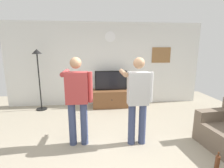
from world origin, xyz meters
TOP-DOWN VIEW (x-y plane):
  - ground_plane at (0.00, 0.00)m, footprint 8.40×8.40m
  - back_wall at (0.00, 2.95)m, footprint 6.40×0.10m
  - tv_stand at (0.15, 2.60)m, footprint 1.17×0.57m
  - television at (0.15, 2.65)m, footprint 1.03×0.07m
  - wall_clock at (0.15, 2.89)m, footprint 0.33×0.03m
  - framed_picture at (1.88, 2.90)m, footprint 0.64×0.04m
  - floor_lamp at (-2.03, 2.53)m, footprint 0.32×0.32m
  - person_standing_nearer_lamp at (-0.69, 0.46)m, footprint 0.59×0.78m
  - person_standing_nearer_couch at (0.46, 0.38)m, footprint 0.57×0.78m
  - beverage_bottle at (1.49, -0.54)m, footprint 0.07×0.07m

SIDE VIEW (x-z plane):
  - ground_plane at x=0.00m, z-range 0.00..0.00m
  - beverage_bottle at x=1.49m, z-range -0.03..0.31m
  - tv_stand at x=0.15m, z-range 0.00..0.55m
  - television at x=0.15m, z-range 0.55..1.17m
  - person_standing_nearer_couch at x=0.46m, z-range 0.11..1.82m
  - person_standing_nearer_lamp at x=-0.69m, z-range 0.12..1.83m
  - floor_lamp at x=-2.03m, z-range 0.40..2.26m
  - back_wall at x=0.00m, z-range 0.00..2.70m
  - framed_picture at x=1.88m, z-range 1.40..1.91m
  - wall_clock at x=0.15m, z-range 2.07..2.41m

